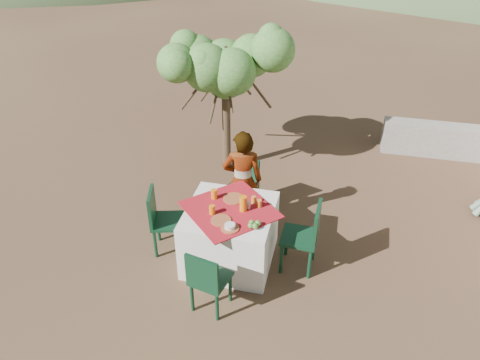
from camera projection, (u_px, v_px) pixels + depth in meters
name	position (u px, v px, depth m)	size (l,w,h in m)	color
ground	(199.00, 254.00, 5.93)	(160.00, 160.00, 0.00)	#3C241B
table	(230.00, 235.00, 5.66)	(1.30, 1.30, 0.76)	white
chair_far	(243.00, 184.00, 6.46)	(0.50, 0.50, 0.84)	black
chair_near	(207.00, 279.00, 4.92)	(0.45, 0.45, 0.82)	black
chair_left	(162.00, 218.00, 5.77)	(0.49, 0.49, 0.87)	black
chair_right	(306.00, 234.00, 5.47)	(0.44, 0.44, 0.91)	black
person	(242.00, 181.00, 6.06)	(0.52, 0.34, 1.42)	#8C6651
shrub_tree	(231.00, 72.00, 6.91)	(1.74, 1.71, 2.05)	#493624
stone_wall	(462.00, 142.00, 7.89)	(2.60, 0.35, 0.55)	gray
plate_far	(234.00, 199.00, 5.62)	(0.26, 0.26, 0.01)	brown
plate_near	(221.00, 220.00, 5.26)	(0.23, 0.23, 0.01)	brown
glass_far	(214.00, 194.00, 5.61)	(0.07, 0.07, 0.12)	orange
glass_near	(212.00, 210.00, 5.35)	(0.07, 0.07, 0.11)	orange
juice_pitcher	(243.00, 204.00, 5.38)	(0.09, 0.09, 0.19)	orange
bowl_plate	(230.00, 228.00, 5.15)	(0.21, 0.21, 0.01)	brown
white_bowl	(230.00, 226.00, 5.13)	(0.12, 0.12, 0.04)	silver
jar_left	(259.00, 203.00, 5.47)	(0.06, 0.06, 0.09)	#BF7221
jar_right	(254.00, 200.00, 5.54)	(0.06, 0.06, 0.09)	#BF7221
napkin_holder	(247.00, 205.00, 5.45)	(0.07, 0.04, 0.09)	silver
fruit_cluster	(254.00, 224.00, 5.16)	(0.14, 0.13, 0.07)	#497D2D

